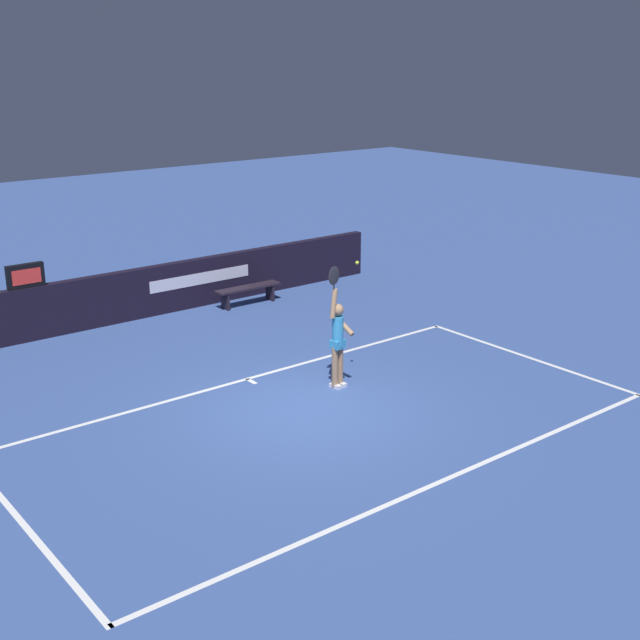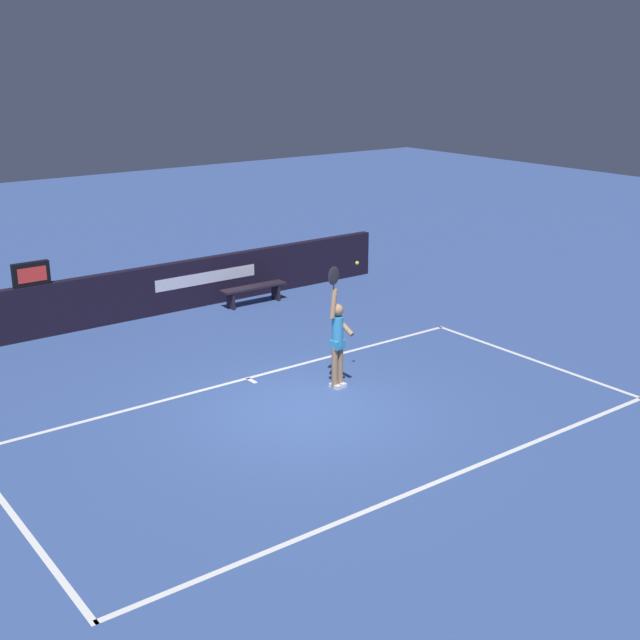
# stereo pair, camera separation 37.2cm
# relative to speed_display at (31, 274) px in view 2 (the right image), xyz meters

# --- Properties ---
(ground_plane) EXTENTS (60.00, 60.00, 0.00)m
(ground_plane) POSITION_rel_speed_display_xyz_m (2.39, -6.59, -1.43)
(ground_plane) COLOR #385393
(court_lines) EXTENTS (10.41, 5.16, 0.00)m
(court_lines) POSITION_rel_speed_display_xyz_m (2.39, -7.28, -1.43)
(court_lines) COLOR white
(court_lines) RESTS_ON ground
(back_wall) EXTENTS (13.83, 0.22, 1.18)m
(back_wall) POSITION_rel_speed_display_xyz_m (2.39, 0.00, -0.84)
(back_wall) COLOR black
(back_wall) RESTS_ON ground
(speed_display) EXTENTS (0.79, 0.16, 0.51)m
(speed_display) POSITION_rel_speed_display_xyz_m (0.00, 0.00, 0.00)
(speed_display) COLOR black
(speed_display) RESTS_ON back_wall
(tennis_player) EXTENTS (0.44, 0.47, 2.33)m
(tennis_player) POSITION_rel_speed_display_xyz_m (3.50, -6.12, -0.48)
(tennis_player) COLOR #A17957
(tennis_player) RESTS_ON ground
(tennis_ball) EXTENTS (0.06, 0.06, 0.06)m
(tennis_ball) POSITION_rel_speed_display_xyz_m (3.82, -6.28, 0.92)
(tennis_ball) COLOR #C8DD2F
(courtside_bench_near) EXTENTS (1.72, 0.38, 0.46)m
(courtside_bench_near) POSITION_rel_speed_display_xyz_m (5.14, -0.68, -1.07)
(courtside_bench_near) COLOR black
(courtside_bench_near) RESTS_ON ground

